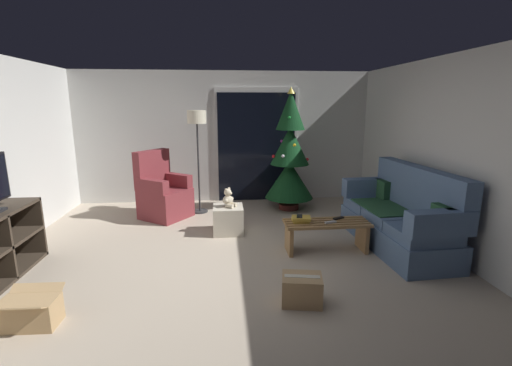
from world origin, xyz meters
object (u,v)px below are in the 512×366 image
object	(u,v)px
coffee_table	(326,231)
armchair	(163,194)
ottoman	(228,220)
teddy_bear_cream	(228,199)
remote_silver	(331,222)
cardboard_box_open_near_shelf	(29,312)
cell_phone	(300,216)
remote_black	(339,218)
couch	(401,218)
cardboard_box_taped_mid_floor	(302,289)
christmas_tree	(290,157)
floor_lamp	(197,127)
book_stack	(301,219)

from	to	relation	value
coffee_table	armchair	xyz separation A→B (m)	(-2.34, 1.66, 0.13)
ottoman	teddy_bear_cream	distance (m)	0.32
remote_silver	cardboard_box_open_near_shelf	size ratio (longest dim) A/B	0.33
cell_phone	armchair	distance (m)	2.58
coffee_table	armchair	bearing A→B (deg)	144.59
ottoman	remote_silver	bearing A→B (deg)	-33.74
remote_black	remote_silver	bearing A→B (deg)	113.53
armchair	cardboard_box_open_near_shelf	distance (m)	3.10
coffee_table	ottoman	world-z (taller)	ottoman
remote_black	ottoman	size ratio (longest dim) A/B	0.35
couch	cardboard_box_open_near_shelf	world-z (taller)	couch
coffee_table	remote_black	distance (m)	0.25
remote_black	cardboard_box_taped_mid_floor	world-z (taller)	remote_black
couch	christmas_tree	world-z (taller)	christmas_tree
floor_lamp	ottoman	distance (m)	1.77
couch	floor_lamp	distance (m)	3.51
ottoman	teddy_bear_cream	bearing A→B (deg)	-32.40
christmas_tree	armchair	xyz separation A→B (m)	(-2.21, -0.27, -0.55)
remote_black	floor_lamp	world-z (taller)	floor_lamp
book_stack	cardboard_box_taped_mid_floor	world-z (taller)	book_stack
coffee_table	armchair	size ratio (longest dim) A/B	0.97
floor_lamp	cardboard_box_open_near_shelf	world-z (taller)	floor_lamp
armchair	couch	bearing A→B (deg)	-25.31
book_stack	armchair	xyz separation A→B (m)	(-2.00, 1.65, -0.04)
couch	remote_black	distance (m)	0.85
book_stack	floor_lamp	size ratio (longest dim) A/B	0.15
remote_silver	cell_phone	xyz separation A→B (m)	(-0.39, 0.09, 0.07)
book_stack	cell_phone	world-z (taller)	cell_phone
cell_phone	remote_black	bearing A→B (deg)	20.19
cell_phone	coffee_table	bearing A→B (deg)	8.82
armchair	ottoman	bearing A→B (deg)	-38.66
armchair	ottoman	world-z (taller)	armchair
coffee_table	remote_black	xyz separation A→B (m)	(0.19, 0.09, 0.15)
remote_black	armchair	world-z (taller)	armchair
remote_silver	cell_phone	world-z (taller)	cell_phone
couch	cardboard_box_open_near_shelf	bearing A→B (deg)	-160.65
teddy_bear_cream	ottoman	bearing A→B (deg)	147.60
couch	teddy_bear_cream	world-z (taller)	couch
book_stack	cardboard_box_taped_mid_floor	size ratio (longest dim) A/B	0.61
book_stack	floor_lamp	world-z (taller)	floor_lamp
coffee_table	cardboard_box_open_near_shelf	bearing A→B (deg)	-155.84
remote_black	book_stack	world-z (taller)	book_stack
coffee_table	cell_phone	bearing A→B (deg)	175.58
remote_silver	book_stack	bearing A→B (deg)	-116.75
remote_black	cardboard_box_open_near_shelf	size ratio (longest dim) A/B	0.33
ottoman	cardboard_box_taped_mid_floor	xyz separation A→B (m)	(0.67, -2.00, -0.06)
remote_silver	christmas_tree	world-z (taller)	christmas_tree
couch	cell_phone	world-z (taller)	couch
couch	book_stack	distance (m)	1.37
remote_black	floor_lamp	xyz separation A→B (m)	(-1.93, 1.81, 1.09)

